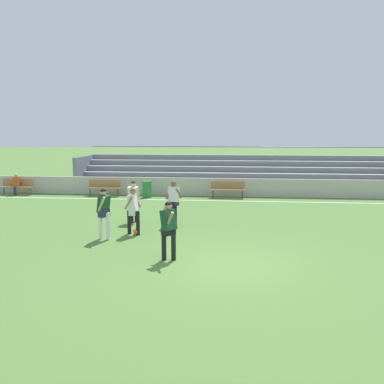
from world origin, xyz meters
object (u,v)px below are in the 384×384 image
(spectator_seated, at_px, (16,182))
(player_dark_trailing_run, at_px, (104,209))
(bench_centre_sideline, at_px, (17,185))
(bench_near_bin, at_px, (104,186))
(player_white_dropping_back, at_px, (134,198))
(trash_bin, at_px, (147,189))
(bleacher_stand, at_px, (242,172))
(player_white_pressing_high, at_px, (174,199))
(soccer_ball, at_px, (136,231))
(player_white_deep_cover, at_px, (133,207))
(bench_far_left, at_px, (228,188))
(player_dark_overlapping, at_px, (169,226))

(spectator_seated, relative_size, player_dark_trailing_run, 0.72)
(bench_centre_sideline, xyz_separation_m, player_dark_trailing_run, (7.84, -8.85, 0.46))
(bench_near_bin, height_order, player_white_dropping_back, player_white_dropping_back)
(bench_near_bin, bearing_deg, trash_bin, -5.89)
(player_white_dropping_back, bearing_deg, bench_near_bin, 116.99)
(bleacher_stand, xyz_separation_m, player_white_dropping_back, (-4.40, -9.68, -0.11))
(spectator_seated, height_order, player_white_pressing_high, player_white_pressing_high)
(soccer_ball, bearing_deg, player_white_deep_cover, 164.90)
(bleacher_stand, bearing_deg, bench_far_left, -103.84)
(bleacher_stand, distance_m, player_dark_overlapping, 14.39)
(bleacher_stand, relative_size, player_white_deep_cover, 12.45)
(bench_near_bin, relative_size, player_white_dropping_back, 1.11)
(bench_centre_sideline, xyz_separation_m, trash_bin, (7.45, -0.25, -0.10))
(bench_near_bin, distance_m, player_white_dropping_back, 7.05)
(player_dark_trailing_run, distance_m, player_white_pressing_high, 2.92)
(player_dark_trailing_run, bearing_deg, bench_near_bin, 107.77)
(bleacher_stand, xyz_separation_m, soccer_ball, (-3.86, -11.56, -0.97))
(bench_near_bin, relative_size, player_dark_overlapping, 1.10)
(spectator_seated, xyz_separation_m, player_white_dropping_back, (8.20, -6.16, 0.26))
(bleacher_stand, bearing_deg, player_white_dropping_back, -114.46)
(bench_near_bin, xyz_separation_m, player_dark_overlapping, (5.27, -10.80, 0.43))
(trash_bin, xyz_separation_m, player_white_pressing_high, (2.38, -6.45, 0.57))
(player_white_dropping_back, bearing_deg, player_white_deep_cover, -76.71)
(bench_far_left, height_order, player_white_dropping_back, player_white_dropping_back)
(player_dark_overlapping, height_order, soccer_ball, player_dark_overlapping)
(bench_centre_sideline, bearing_deg, player_dark_trailing_run, -48.43)
(player_white_dropping_back, relative_size, player_white_pressing_high, 0.96)
(bench_near_bin, bearing_deg, player_dark_trailing_run, -72.23)
(trash_bin, height_order, player_white_pressing_high, player_white_pressing_high)
(bench_near_bin, height_order, bench_centre_sideline, same)
(player_dark_trailing_run, xyz_separation_m, player_white_pressing_high, (1.98, 2.14, 0.01))
(bench_near_bin, xyz_separation_m, player_white_dropping_back, (3.19, -6.27, 0.42))
(bleacher_stand, relative_size, player_white_pressing_high, 11.77)
(player_dark_trailing_run, bearing_deg, bench_centre_sideline, 131.57)
(player_dark_trailing_run, distance_m, player_white_dropping_back, 2.60)
(bench_near_bin, relative_size, player_dark_trailing_run, 1.07)
(bench_centre_sideline, height_order, spectator_seated, spectator_seated)
(soccer_ball, bearing_deg, player_dark_overlapping, -59.83)
(player_dark_trailing_run, bearing_deg, player_dark_overlapping, -38.68)
(bench_far_left, bearing_deg, player_white_pressing_high, -106.14)
(player_white_dropping_back, height_order, soccer_ball, player_white_dropping_back)
(player_dark_trailing_run, height_order, soccer_ball, player_dark_trailing_run)
(player_white_dropping_back, bearing_deg, player_dark_overlapping, -65.33)
(trash_bin, height_order, soccer_ball, trash_bin)
(trash_bin, xyz_separation_m, player_white_deep_cover, (1.19, -7.87, 0.50))
(player_white_dropping_back, distance_m, soccer_ball, 2.13)
(player_white_dropping_back, xyz_separation_m, player_white_pressing_high, (1.62, -0.43, 0.05))
(player_white_deep_cover, distance_m, player_dark_overlapping, 3.14)
(bench_far_left, height_order, player_white_pressing_high, player_white_pressing_high)
(bleacher_stand, relative_size, spectator_seated, 16.57)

